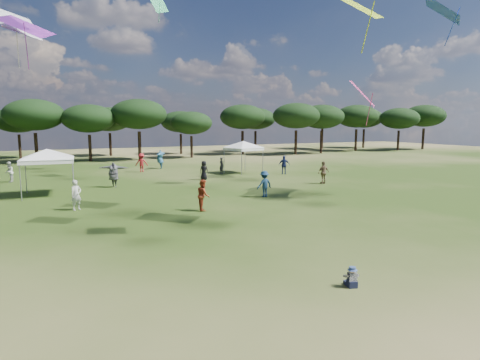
% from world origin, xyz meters
% --- Properties ---
extents(ground, '(140.00, 140.00, 0.00)m').
position_xyz_m(ground, '(0.00, 0.00, 0.00)').
color(ground, '#2E4514').
rests_on(ground, ground).
extents(tree_line, '(108.78, 17.63, 7.77)m').
position_xyz_m(tree_line, '(2.39, 47.41, 5.42)').
color(tree_line, black).
rests_on(tree_line, ground).
extents(tent_left, '(6.23, 6.23, 3.28)m').
position_xyz_m(tent_left, '(-7.15, 21.50, 2.85)').
color(tent_left, gray).
rests_on(tent_left, ground).
extents(tent_right, '(5.36, 5.36, 3.26)m').
position_xyz_m(tent_right, '(9.17, 26.51, 2.84)').
color(tent_right, gray).
rests_on(tent_right, ground).
extents(toddler, '(0.44, 0.47, 0.59)m').
position_xyz_m(toddler, '(0.53, 1.67, 0.26)').
color(toddler, black).
rests_on(toddler, ground).
extents(festival_crowd, '(27.96, 22.12, 1.91)m').
position_xyz_m(festival_crowd, '(-1.41, 24.07, 0.87)').
color(festival_crowd, maroon).
rests_on(festival_crowd, ground).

